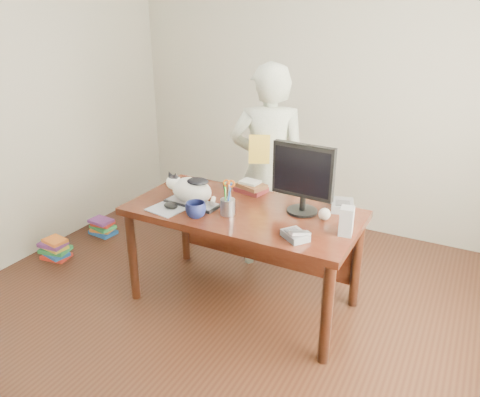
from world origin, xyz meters
The scene contains 18 objects.
room centered at (0.00, 0.00, 1.35)m, with size 4.50×4.50×4.50m.
desk centered at (0.00, 0.68, 0.60)m, with size 1.60×0.80×0.75m.
keyboard centered at (-0.36, 0.51, 0.76)m, with size 0.41×0.17×0.02m.
cat centered at (-0.37, 0.50, 0.87)m, with size 0.39×0.20×0.22m.
monitor centered at (0.37, 0.73, 1.02)m, with size 0.43×0.22×0.48m.
pen_cup centered at (-0.05, 0.48, 0.82)m, with size 0.12×0.12×0.25m.
mousepad centered at (-0.47, 0.35, 0.75)m, with size 0.27×0.25×0.01m.
mouse centered at (-0.45, 0.37, 0.77)m, with size 0.12×0.08×0.04m.
coffee_mug centered at (-0.22, 0.34, 0.80)m, with size 0.14×0.14×0.11m, color #0D1237.
phone centered at (0.48, 0.36, 0.77)m, with size 0.20×0.19×0.07m.
speaker centered at (0.73, 0.56, 0.84)m, with size 0.09×0.10×0.18m.
baseball centered at (0.55, 0.70, 0.79)m, with size 0.08×0.08×0.08m.
book_stack centered at (-0.10, 0.92, 0.79)m, with size 0.25×0.21×0.08m.
calculator centered at (0.60, 0.93, 0.78)m, with size 0.20×0.23×0.06m.
person centered at (-0.10, 1.22, 0.84)m, with size 0.61×0.40×1.68m, color white.
held_book centered at (-0.10, 1.05, 1.05)m, with size 0.18×0.15×0.22m.
book_pile_a centered at (-1.75, 0.40, 0.09)m, with size 0.27×0.22×0.18m.
book_pile_b centered at (-1.72, 0.95, 0.07)m, with size 0.26×0.20×0.15m.
Camera 1 is at (1.37, -2.03, 2.06)m, focal length 35.00 mm.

